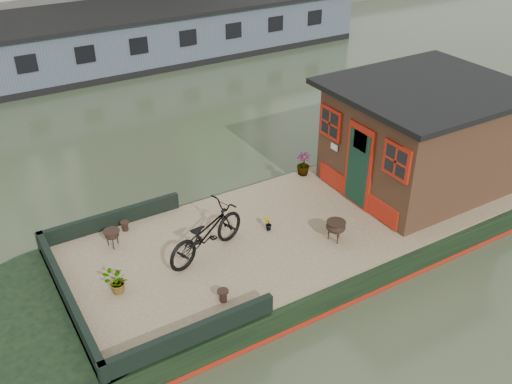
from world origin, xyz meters
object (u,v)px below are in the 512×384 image
cabin (421,136)px  bicycle (206,233)px  brazier_front (335,231)px  brazier_rear (112,238)px

cabin → bicycle: cabin is taller
brazier_front → bicycle: bearing=159.2°
cabin → brazier_rear: bearing=169.8°
brazier_front → brazier_rear: 4.42m
bicycle → cabin: bearing=-109.3°
cabin → brazier_front: (-2.99, -0.86, -1.01)m
bicycle → brazier_front: bicycle is taller
brazier_front → brazier_rear: (-3.89, 2.09, -0.03)m
cabin → bicycle: size_ratio=2.12×
bicycle → brazier_front: 2.60m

